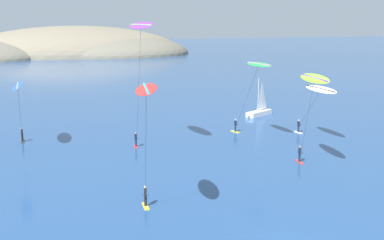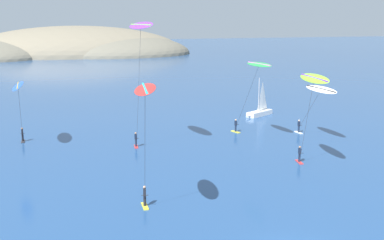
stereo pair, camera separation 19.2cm
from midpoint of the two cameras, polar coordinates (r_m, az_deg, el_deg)
name	(u,v)px [view 1 (the left image)]	position (r m, az deg, el deg)	size (l,w,h in m)	color
headland_island	(69,55)	(199.29, -14.40, 7.52)	(102.34, 60.14, 22.54)	#6B6656
sailboat_near	(258,112)	(72.54, 7.74, 1.00)	(5.63, 3.78, 5.70)	white
kitesurfer_white	(319,93)	(58.36, 14.70, 3.16)	(1.27, 8.32, 6.59)	silver
kitesurfer_blue	(18,90)	(55.88, -20.02, 3.33)	(1.46, 7.11, 7.60)	#2D2D33
kitesurfer_red	(146,99)	(32.60, -5.64, 2.45)	(2.18, 6.75, 10.04)	yellow
kitesurfer_lime	(313,85)	(46.42, 14.03, 4.04)	(1.91, 6.34, 9.28)	red
kitesurfer_green	(256,71)	(56.45, 7.54, 5.76)	(1.79, 8.69, 9.41)	yellow
kitesurfer_purple	(140,34)	(51.11, -6.24, 10.13)	(2.37, 6.28, 14.06)	red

